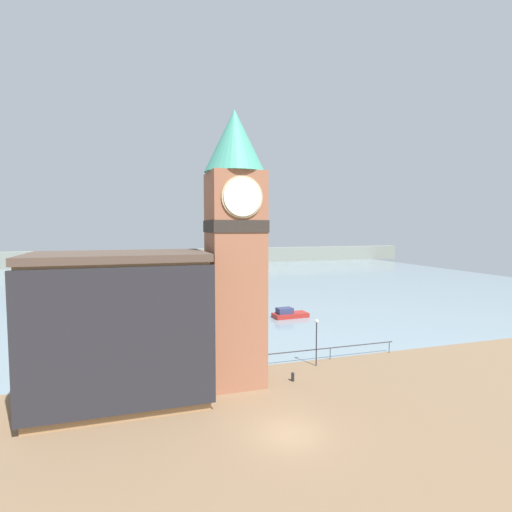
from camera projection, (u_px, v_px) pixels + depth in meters
ground_plane at (289, 434)px, 23.38m from camera, size 160.00×160.00×0.00m
water at (169, 280)px, 91.26m from camera, size 160.00×120.00×0.00m
far_shoreline at (157, 257)px, 129.08m from camera, size 180.00×3.00×5.00m
pier_railing at (330, 349)px, 36.61m from camera, size 13.37×0.08×1.09m
clock_tower at (235, 241)px, 30.46m from camera, size 4.61×4.61×20.92m
pier_building at (121, 328)px, 27.46m from camera, size 11.82×7.16×10.39m
boat_near at (236, 326)px, 46.41m from camera, size 4.56×3.28×1.60m
boat_far at (289, 314)px, 53.64m from camera, size 4.83×2.38×1.35m
mooring_bollard_near at (293, 376)px, 31.44m from camera, size 0.25×0.25×0.72m
lamp_post at (316, 334)px, 34.74m from camera, size 0.32×0.32×4.13m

